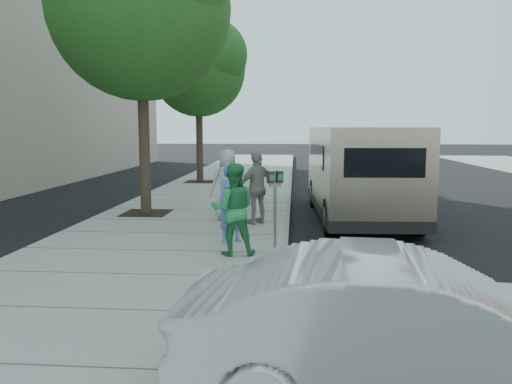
{
  "coord_description": "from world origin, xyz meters",
  "views": [
    {
      "loc": [
        1.61,
        -10.37,
        2.43
      ],
      "look_at": [
        0.83,
        -0.29,
        1.1
      ],
      "focal_mm": 35.0,
      "sensor_mm": 36.0,
      "label": 1
    }
  ],
  "objects_px": {
    "sedan": "(411,333)",
    "person_gray_shirt": "(228,184)",
    "van": "(358,170)",
    "person_green_shirt": "(233,209)",
    "person_striped_polo": "(257,188)",
    "parking_meter": "(275,192)",
    "person_officer": "(232,203)",
    "tree_far": "(200,65)",
    "tree_near": "(142,1)"
  },
  "relations": [
    {
      "from": "tree_far",
      "to": "sedan",
      "type": "distance_m",
      "value": 17.43
    },
    {
      "from": "van",
      "to": "sedan",
      "type": "distance_m",
      "value": 9.2
    },
    {
      "from": "tree_far",
      "to": "person_striped_polo",
      "type": "xyz_separation_m",
      "value": [
        3.0,
        -8.82,
        -3.88
      ]
    },
    {
      "from": "person_officer",
      "to": "person_gray_shirt",
      "type": "bearing_deg",
      "value": 70.09
    },
    {
      "from": "van",
      "to": "person_striped_polo",
      "type": "bearing_deg",
      "value": -147.64
    },
    {
      "from": "person_officer",
      "to": "person_green_shirt",
      "type": "bearing_deg",
      "value": -110.52
    },
    {
      "from": "person_green_shirt",
      "to": "person_gray_shirt",
      "type": "bearing_deg",
      "value": -88.36
    },
    {
      "from": "tree_far",
      "to": "person_gray_shirt",
      "type": "xyz_separation_m",
      "value": [
        2.23,
        -8.31,
        -3.86
      ]
    },
    {
      "from": "person_officer",
      "to": "person_green_shirt",
      "type": "relative_size",
      "value": 0.95
    },
    {
      "from": "sedan",
      "to": "person_gray_shirt",
      "type": "height_order",
      "value": "person_gray_shirt"
    },
    {
      "from": "person_officer",
      "to": "person_striped_polo",
      "type": "xyz_separation_m",
      "value": [
        0.37,
        1.89,
        0.07
      ]
    },
    {
      "from": "parking_meter",
      "to": "person_green_shirt",
      "type": "distance_m",
      "value": 0.95
    },
    {
      "from": "sedan",
      "to": "person_green_shirt",
      "type": "height_order",
      "value": "person_green_shirt"
    },
    {
      "from": "parking_meter",
      "to": "person_green_shirt",
      "type": "xyz_separation_m",
      "value": [
        -0.72,
        -0.57,
        -0.23
      ]
    },
    {
      "from": "person_gray_shirt",
      "to": "tree_far",
      "type": "bearing_deg",
      "value": -94.54
    },
    {
      "from": "parking_meter",
      "to": "person_striped_polo",
      "type": "bearing_deg",
      "value": 77.42
    },
    {
      "from": "sedan",
      "to": "person_gray_shirt",
      "type": "xyz_separation_m",
      "value": [
        -2.65,
        7.88,
        0.35
      ]
    },
    {
      "from": "parking_meter",
      "to": "van",
      "type": "distance_m",
      "value": 4.55
    },
    {
      "from": "tree_far",
      "to": "person_green_shirt",
      "type": "relative_size",
      "value": 3.95
    },
    {
      "from": "van",
      "to": "parking_meter",
      "type": "bearing_deg",
      "value": -119.27
    },
    {
      "from": "tree_far",
      "to": "person_gray_shirt",
      "type": "height_order",
      "value": "tree_far"
    },
    {
      "from": "tree_near",
      "to": "person_striped_polo",
      "type": "height_order",
      "value": "tree_near"
    },
    {
      "from": "van",
      "to": "person_officer",
      "type": "bearing_deg",
      "value": -131.06
    },
    {
      "from": "sedan",
      "to": "person_striped_polo",
      "type": "distance_m",
      "value": 7.62
    },
    {
      "from": "parking_meter",
      "to": "person_green_shirt",
      "type": "relative_size",
      "value": 0.89
    },
    {
      "from": "tree_far",
      "to": "person_gray_shirt",
      "type": "relative_size",
      "value": 3.74
    },
    {
      "from": "parking_meter",
      "to": "sedan",
      "type": "distance_m",
      "value": 5.3
    },
    {
      "from": "person_green_shirt",
      "to": "person_striped_polo",
      "type": "relative_size",
      "value": 0.96
    },
    {
      "from": "van",
      "to": "person_gray_shirt",
      "type": "height_order",
      "value": "van"
    },
    {
      "from": "sedan",
      "to": "person_officer",
      "type": "height_order",
      "value": "person_officer"
    },
    {
      "from": "sedan",
      "to": "person_officer",
      "type": "bearing_deg",
      "value": 26.48
    },
    {
      "from": "sedan",
      "to": "person_gray_shirt",
      "type": "distance_m",
      "value": 8.32
    },
    {
      "from": "parking_meter",
      "to": "van",
      "type": "height_order",
      "value": "van"
    },
    {
      "from": "tree_near",
      "to": "person_officer",
      "type": "distance_m",
      "value": 6.15
    },
    {
      "from": "sedan",
      "to": "person_green_shirt",
      "type": "relative_size",
      "value": 2.48
    },
    {
      "from": "parking_meter",
      "to": "sedan",
      "type": "bearing_deg",
      "value": -99.87
    },
    {
      "from": "parking_meter",
      "to": "person_gray_shirt",
      "type": "height_order",
      "value": "person_gray_shirt"
    },
    {
      "from": "van",
      "to": "person_striped_polo",
      "type": "height_order",
      "value": "van"
    },
    {
      "from": "van",
      "to": "person_green_shirt",
      "type": "height_order",
      "value": "van"
    },
    {
      "from": "tree_far",
      "to": "person_green_shirt",
      "type": "xyz_separation_m",
      "value": [
        2.79,
        -11.67,
        -3.91
      ]
    },
    {
      "from": "person_officer",
      "to": "person_gray_shirt",
      "type": "height_order",
      "value": "person_gray_shirt"
    },
    {
      "from": "sedan",
      "to": "parking_meter",
      "type": "bearing_deg",
      "value": 19.34
    },
    {
      "from": "sedan",
      "to": "person_gray_shirt",
      "type": "bearing_deg",
      "value": 22.81
    },
    {
      "from": "tree_near",
      "to": "tree_far",
      "type": "xyz_separation_m",
      "value": [
        -0.0,
        7.6,
        -0.66
      ]
    },
    {
      "from": "tree_near",
      "to": "person_striped_polo",
      "type": "bearing_deg",
      "value": -22.05
    },
    {
      "from": "person_officer",
      "to": "sedan",
      "type": "bearing_deg",
      "value": -97.22
    },
    {
      "from": "tree_near",
      "to": "person_green_shirt",
      "type": "distance_m",
      "value": 6.73
    },
    {
      "from": "tree_near",
      "to": "van",
      "type": "bearing_deg",
      "value": 5.78
    },
    {
      "from": "tree_far",
      "to": "van",
      "type": "distance_m",
      "value": 9.66
    },
    {
      "from": "person_officer",
      "to": "person_green_shirt",
      "type": "xyz_separation_m",
      "value": [
        0.15,
        -0.97,
        0.04
      ]
    }
  ]
}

